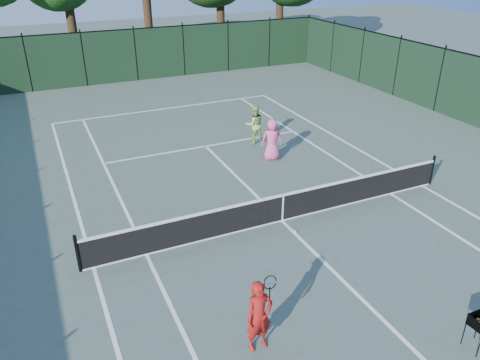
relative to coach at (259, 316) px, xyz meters
name	(u,v)px	position (x,y,z in m)	size (l,w,h in m)	color
ground	(282,221)	(2.82, 4.08, -0.80)	(90.00, 90.00, 0.00)	#49584D
sideline_doubles_left	(94,268)	(-2.66, 4.08, -0.80)	(0.10, 23.77, 0.01)	white
sideline_doubles_right	(422,186)	(8.31, 4.08, -0.80)	(0.10, 23.77, 0.01)	white
sideline_singles_left	(146,255)	(-1.29, 4.08, -0.80)	(0.10, 23.77, 0.01)	white
sideline_singles_right	(391,194)	(6.94, 4.08, -0.80)	(0.10, 23.77, 0.01)	white
baseline_far	(167,108)	(2.82, 15.96, -0.80)	(10.97, 0.10, 0.01)	white
service_line_far	(206,146)	(2.82, 10.48, -0.80)	(8.23, 0.10, 0.01)	white
center_service_line	(282,221)	(2.82, 4.08, -0.80)	(0.10, 12.80, 0.01)	white
tennis_net	(283,207)	(2.82, 4.08, -0.32)	(11.69, 0.09, 1.06)	black
fence_far	(136,55)	(2.82, 22.08, 0.70)	(24.00, 0.05, 3.00)	black
coach	(259,316)	(0.00, 0.00, 0.00)	(0.88, 0.63, 1.59)	#A11512
player_pink	(272,140)	(4.67, 8.21, 0.01)	(0.91, 0.73, 1.61)	#E65190
player_green	(255,124)	(4.80, 9.98, 0.01)	(0.86, 0.71, 1.62)	#98BC5E
loose_ball_midcourt	(296,231)	(2.87, 3.36, -0.77)	(0.07, 0.07, 0.07)	#CCD72C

